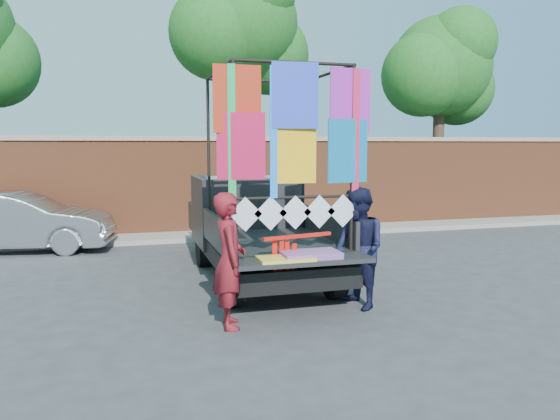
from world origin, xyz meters
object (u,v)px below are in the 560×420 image
object	(u,v)px
pickup_truck	(251,225)
sedan	(19,222)
man	(359,248)
woman	(229,260)

from	to	relation	value
pickup_truck	sedan	xyz separation A→B (m)	(-4.58, 3.25, -0.22)
sedan	man	distance (m)	8.19
pickup_truck	woman	bearing A→B (deg)	-108.00
woman	man	xyz separation A→B (m)	(1.98, 0.31, -0.00)
woman	pickup_truck	bearing A→B (deg)	-13.97
pickup_truck	woman	size ratio (longest dim) A/B	3.14
sedan	woman	world-z (taller)	woman
sedan	woman	xyz separation A→B (m)	(3.58, -6.33, 0.23)
pickup_truck	man	distance (m)	2.93
pickup_truck	woman	world-z (taller)	pickup_truck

